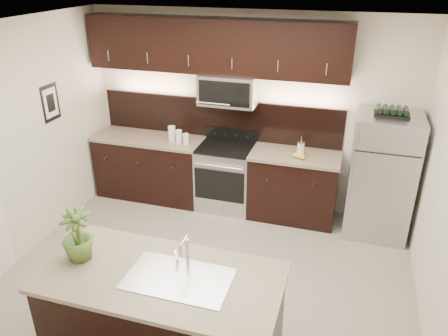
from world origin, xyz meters
name	(u,v)px	position (x,y,z in m)	size (l,w,h in m)	color
ground	(204,282)	(0.00, 0.00, 0.00)	(4.50, 4.50, 0.00)	gray
room_walls	(188,140)	(-0.11, -0.04, 1.70)	(4.52, 4.02, 2.71)	beige
counter_run	(212,175)	(-0.46, 1.69, 0.47)	(3.51, 0.65, 0.94)	black
upper_fixtures	(216,55)	(-0.43, 1.84, 2.14)	(3.49, 0.40, 1.66)	black
island	(164,319)	(0.04, -1.08, 0.47)	(1.96, 0.96, 0.94)	black
sink_faucet	(179,277)	(0.19, -1.07, 0.96)	(0.84, 0.50, 0.28)	silver
refrigerator	(381,176)	(1.80, 1.63, 0.80)	(0.77, 0.70, 1.60)	#B2B2B7
wine_rack	(392,112)	(1.80, 1.63, 1.64)	(0.39, 0.24, 0.10)	black
plant	(77,235)	(-0.71, -1.07, 1.17)	(0.26, 0.26, 0.47)	#405D25
canisters	(177,136)	(-0.94, 1.62, 1.04)	(0.33, 0.15, 0.22)	silver
french_press	(301,149)	(0.77, 1.64, 1.04)	(0.09, 0.09, 0.27)	silver
bananas	(296,155)	(0.73, 1.61, 0.97)	(0.18, 0.14, 0.06)	gold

